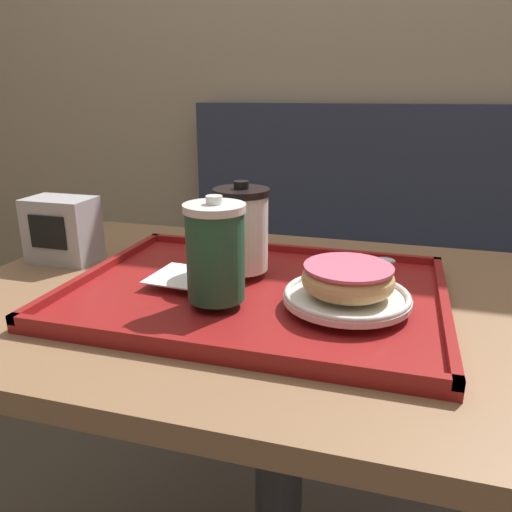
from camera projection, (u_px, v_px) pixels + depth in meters
wall_behind at (363, 38)px, 1.60m from camera, size 8.00×0.05×2.40m
booth_bench at (394, 325)px, 1.62m from camera, size 1.42×0.44×1.00m
cafe_table at (280, 389)px, 0.79m from camera, size 0.99×0.64×0.75m
serving_tray at (256, 293)px, 0.73m from camera, size 0.53×0.39×0.02m
napkin_paper at (189, 277)px, 0.74m from camera, size 0.12×0.10×0.00m
coffee_cup_front at (215, 252)px, 0.65m from camera, size 0.08×0.08×0.14m
coffee_cup_rear at (242, 229)px, 0.76m from camera, size 0.09×0.09×0.14m
plate_with_chocolate_donut at (347, 296)px, 0.66m from camera, size 0.17×0.17×0.01m
donut_chocolate_glazed at (348, 278)px, 0.65m from camera, size 0.12×0.12×0.04m
spoon at (373, 261)px, 0.80m from camera, size 0.13×0.02×0.01m
napkin_dispenser at (62, 230)px, 0.87m from camera, size 0.12×0.08×0.11m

